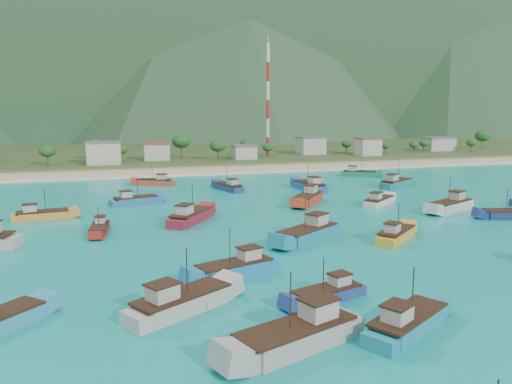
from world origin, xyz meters
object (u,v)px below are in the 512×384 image
object	(u,v)px
boat_2	(191,217)
boat_30	(309,234)
radio_tower	(268,100)
boat_18	(396,184)
boat_12	(100,230)
boat_27	(228,187)
boat_6	(359,174)
boat_3	(236,269)
boat_13	(379,202)
boat_10	(396,235)
boat_20	(407,324)
boat_1	(308,199)
boat_15	(451,206)
boat_16	(510,215)
boat_0	(181,304)
boat_17	(41,216)
boat_5	(328,295)
boat_23	(135,201)
boat_26	(299,336)
boat_22	(155,183)
boat_11	(310,187)

from	to	relation	value
boat_2	boat_30	size ratio (longest dim) A/B	0.93
radio_tower	boat_18	size ratio (longest dim) A/B	3.67
boat_12	boat_27	xyz separation A→B (m)	(29.92, 35.42, 0.21)
boat_6	boat_27	xyz separation A→B (m)	(-43.05, -13.82, -0.01)
boat_3	boat_13	distance (m)	52.59
boat_10	boat_20	size ratio (longest dim) A/B	0.90
boat_2	boat_30	world-z (taller)	boat_30
boat_1	boat_27	bearing A→B (deg)	-21.37
boat_15	boat_16	bearing A→B (deg)	-172.39
boat_0	boat_10	xyz separation A→B (m)	(35.63, 18.21, -0.16)
boat_18	boat_30	size ratio (longest dim) A/B	0.93
boat_18	boat_20	size ratio (longest dim) A/B	1.08
boat_17	boat_27	xyz separation A→B (m)	(40.22, 22.26, 0.03)
boat_16	boat_27	distance (m)	62.26
boat_0	boat_5	bearing A→B (deg)	54.29
boat_0	boat_27	xyz separation A→B (m)	(21.70, 71.30, -0.15)
boat_5	boat_23	bearing A→B (deg)	-1.28
boat_30	boat_26	bearing A→B (deg)	123.10
boat_3	boat_26	size ratio (longest dim) A/B	0.86
boat_12	boat_20	size ratio (longest dim) A/B	0.78
boat_2	boat_5	bearing A→B (deg)	-43.16
boat_15	boat_20	world-z (taller)	boat_15
boat_2	boat_6	size ratio (longest dim) A/B	1.11
boat_1	boat_12	size ratio (longest dim) A/B	1.38
boat_15	boat_26	distance (m)	66.99
boat_0	boat_20	world-z (taller)	boat_0
boat_17	boat_18	bearing A→B (deg)	93.23
boat_22	boat_11	bearing A→B (deg)	-91.30
radio_tower	boat_11	xyz separation A→B (m)	(-12.63, -73.81, -22.18)
boat_30	boat_0	bearing A→B (deg)	100.74
boat_16	boat_20	size ratio (longest dim) A/B	0.96
boat_23	boat_30	xyz separation A→B (m)	(24.09, -37.61, 0.28)
boat_23	boat_1	bearing A→B (deg)	59.19
boat_6	boat_17	distance (m)	90.75
radio_tower	boat_27	world-z (taller)	radio_tower
boat_5	boat_6	size ratio (longest dim) A/B	0.87
boat_11	boat_26	bearing A→B (deg)	-120.34
boat_30	boat_1	bearing A→B (deg)	-55.27
boat_2	boat_11	size ratio (longest dim) A/B	0.96
boat_26	boat_30	bearing A→B (deg)	-44.09
boat_12	boat_18	size ratio (longest dim) A/B	0.72
boat_1	boat_2	bearing A→B (deg)	60.56
boat_13	boat_26	world-z (taller)	boat_26
boat_5	boat_15	xyz separation A→B (m)	(42.90, 36.00, 0.36)
boat_18	boat_27	world-z (taller)	boat_18
boat_13	boat_22	world-z (taller)	boat_22
boat_13	boat_23	bearing A→B (deg)	-145.38
boat_5	boat_17	world-z (taller)	boat_17
boat_1	boat_6	xyz separation A→B (m)	(30.71, 35.19, -0.19)
boat_6	boat_10	distance (m)	72.97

